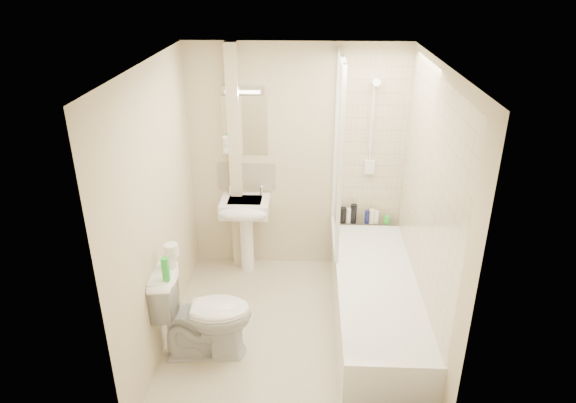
{
  "coord_description": "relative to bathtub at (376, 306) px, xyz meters",
  "views": [
    {
      "loc": [
        0.14,
        -3.73,
        3.04
      ],
      "look_at": [
        -0.04,
        0.2,
        1.23
      ],
      "focal_mm": 32.0,
      "sensor_mm": 36.0,
      "label": 1
    }
  ],
  "objects": [
    {
      "name": "mirror",
      "position": [
        -1.27,
        1.19,
        1.29
      ],
      "size": [
        0.46,
        0.01,
        0.6
      ],
      "primitive_type": "cube",
      "color": "white",
      "rests_on": "wall_back"
    },
    {
      "name": "green_bottle",
      "position": [
        -1.71,
        -0.44,
        0.62
      ],
      "size": [
        0.06,
        0.06,
        0.2
      ],
      "primitive_type": "cylinder",
      "color": "green",
      "rests_on": "toilet"
    },
    {
      "name": "toilet_roll_upper",
      "position": [
        -1.71,
        -0.24,
        0.67
      ],
      "size": [
        0.11,
        0.11,
        0.1
      ],
      "primitive_type": "cylinder",
      "color": "white",
      "rests_on": "toilet_roll_lower"
    },
    {
      "name": "floor",
      "position": [
        -0.75,
        -0.05,
        -0.29
      ],
      "size": [
        2.5,
        2.5,
        0.0
      ],
      "primitive_type": "plane",
      "color": "beige",
      "rests_on": "ground"
    },
    {
      "name": "bottle_black_a",
      "position": [
        -0.25,
        1.11,
        0.35
      ],
      "size": [
        0.07,
        0.07,
        0.17
      ],
      "primitive_type": "cylinder",
      "color": "black",
      "rests_on": "bathtub"
    },
    {
      "name": "strip_light",
      "position": [
        -1.27,
        1.16,
        1.66
      ],
      "size": [
        0.42,
        0.07,
        0.07
      ],
      "primitive_type": "cube",
      "color": "silver",
      "rests_on": "wall_back"
    },
    {
      "name": "bottle_blue",
      "position": [
        0.01,
        1.11,
        0.33
      ],
      "size": [
        0.05,
        0.05,
        0.14
      ],
      "primitive_type": "cylinder",
      "color": "#121650",
      "rests_on": "bathtub"
    },
    {
      "name": "tile_back",
      "position": [
        0.0,
        1.19,
        1.14
      ],
      "size": [
        0.7,
        0.01,
        1.75
      ],
      "primitive_type": "cube",
      "color": "beige",
      "rests_on": "wall_back"
    },
    {
      "name": "bottle_white_b",
      "position": [
        0.11,
        1.11,
        0.33
      ],
      "size": [
        0.05,
        0.05,
        0.14
      ],
      "primitive_type": "cylinder",
      "color": "white",
      "rests_on": "bathtub"
    },
    {
      "name": "toilet",
      "position": [
        -1.47,
        -0.32,
        0.11
      ],
      "size": [
        0.57,
        0.86,
        0.81
      ],
      "primitive_type": "imported",
      "rotation": [
        0.0,
        0.0,
        1.65
      ],
      "color": "white",
      "rests_on": "ground"
    },
    {
      "name": "bottle_white_a",
      "position": [
        -0.19,
        1.11,
        0.34
      ],
      "size": [
        0.05,
        0.05,
        0.17
      ],
      "primitive_type": "cylinder",
      "color": "white",
      "rests_on": "bathtub"
    },
    {
      "name": "toilet_roll_lower",
      "position": [
        -1.74,
        -0.25,
        0.57
      ],
      "size": [
        0.11,
        0.11,
        0.1
      ],
      "primitive_type": "cylinder",
      "color": "white",
      "rests_on": "toilet"
    },
    {
      "name": "bottle_black_b",
      "position": [
        -0.14,
        1.11,
        0.37
      ],
      "size": [
        0.07,
        0.07,
        0.21
      ],
      "primitive_type": "cylinder",
      "color": "black",
      "rests_on": "bathtub"
    },
    {
      "name": "wall_back",
      "position": [
        -0.75,
        1.2,
        0.91
      ],
      "size": [
        2.2,
        0.02,
        2.4
      ],
      "primitive_type": "cube",
      "color": "beige",
      "rests_on": "ground"
    },
    {
      "name": "bottle_green",
      "position": [
        0.22,
        1.11,
        0.3
      ],
      "size": [
        0.06,
        0.06,
        0.08
      ],
      "primitive_type": "cylinder",
      "color": "green",
      "rests_on": "bathtub"
    },
    {
      "name": "bathtub",
      "position": [
        0.0,
        0.0,
        0.0
      ],
      "size": [
        0.7,
        2.1,
        0.55
      ],
      "color": "white",
      "rests_on": "ground"
    },
    {
      "name": "shower_screen",
      "position": [
        -0.35,
        0.75,
        1.16
      ],
      "size": [
        0.04,
        0.92,
        1.8
      ],
      "color": "white",
      "rests_on": "bathtub"
    },
    {
      "name": "shower_fixture",
      "position": [
        -0.0,
        1.14,
        1.26
      ],
      "size": [
        0.1,
        0.16,
        0.99
      ],
      "color": "white",
      "rests_on": "wall_back"
    },
    {
      "name": "ceiling",
      "position": [
        -0.75,
        -0.05,
        2.11
      ],
      "size": [
        2.2,
        2.5,
        0.02
      ],
      "primitive_type": "cube",
      "color": "white",
      "rests_on": "wall_back"
    },
    {
      "name": "wall_right",
      "position": [
        0.35,
        -0.05,
        0.91
      ],
      "size": [
        0.02,
        2.5,
        2.4
      ],
      "primitive_type": "cube",
      "color": "beige",
      "rests_on": "ground"
    },
    {
      "name": "bottle_cream",
      "position": [
        0.06,
        1.11,
        0.34
      ],
      "size": [
        0.06,
        0.06,
        0.16
      ],
      "primitive_type": "cylinder",
      "color": "beige",
      "rests_on": "bathtub"
    },
    {
      "name": "splashback",
      "position": [
        -1.27,
        1.19,
        0.74
      ],
      "size": [
        0.6,
        0.02,
        0.3
      ],
      "primitive_type": "cube",
      "color": "beige",
      "rests_on": "wall_back"
    },
    {
      "name": "tile_right",
      "position": [
        0.34,
        -0.0,
        1.14
      ],
      "size": [
        0.01,
        2.1,
        1.75
      ],
      "primitive_type": "cube",
      "color": "beige",
      "rests_on": "wall_right"
    },
    {
      "name": "wall_left",
      "position": [
        -1.85,
        -0.05,
        0.91
      ],
      "size": [
        0.02,
        2.5,
        2.4
      ],
      "primitive_type": "cube",
      "color": "beige",
      "rests_on": "ground"
    },
    {
      "name": "pedestal_sink",
      "position": [
        -1.27,
        0.96,
        0.39
      ],
      "size": [
        0.5,
        0.47,
        0.96
      ],
      "color": "white",
      "rests_on": "ground"
    },
    {
      "name": "pipe_boxing",
      "position": [
        -1.37,
        1.14,
        0.91
      ],
      "size": [
        0.12,
        0.12,
        2.4
      ],
      "primitive_type": "cube",
      "color": "beige",
      "rests_on": "ground"
    }
  ]
}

